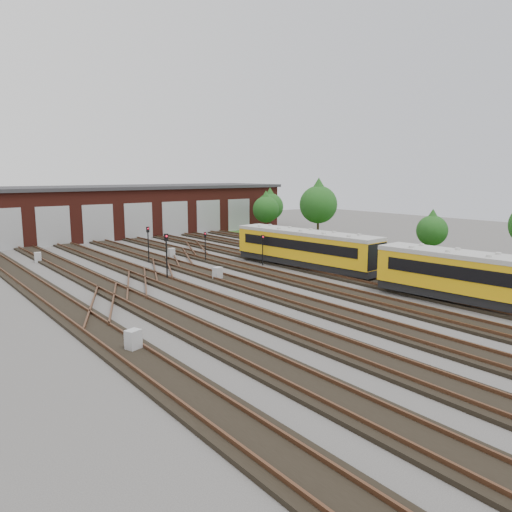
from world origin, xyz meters
TOP-DOWN VIEW (x-y plane):
  - ground at (0.00, 0.00)m, footprint 120.00×120.00m
  - track_network at (-0.17, 0.59)m, footprint 30.40×70.00m
  - maintenance_shed at (-0.01, 39.97)m, footprint 51.00×12.50m
  - grass_verge at (19.00, 10.00)m, footprint 8.00×55.00m
  - metro_train at (6.00, -8.56)m, footprint 3.86×46.25m
  - signal_mast_0 at (-5.34, 10.47)m, footprint 0.30×0.28m
  - signal_mast_1 at (-3.20, 18.18)m, footprint 0.27×0.26m
  - signal_mast_2 at (4.10, 10.84)m, footprint 0.27×0.25m
  - signal_mast_3 at (1.01, 15.31)m, footprint 0.25×0.23m
  - relay_cabinet_0 at (-13.72, -2.46)m, footprint 0.76×0.70m
  - relay_cabinet_1 at (-11.14, 24.35)m, footprint 0.61×0.53m
  - relay_cabinet_2 at (-2.43, 7.98)m, footprint 0.71×0.63m
  - relay_cabinet_3 at (-0.46, 19.04)m, footprint 0.59×0.49m
  - relay_cabinet_4 at (12.38, 23.97)m, footprint 0.79×0.73m
  - tree_0 at (18.36, 28.36)m, footprint 3.47×3.47m
  - tree_1 at (20.64, 30.32)m, footprint 3.66×3.66m
  - tree_2 at (19.94, 20.22)m, footprint 4.51×4.51m
  - tree_3 at (18.67, 3.84)m, footprint 2.86×2.86m
  - bush_0 at (17.56, 5.71)m, footprint 1.30×1.30m
  - bush_1 at (16.31, 23.23)m, footprint 1.60×1.60m
  - bush_2 at (18.58, 34.68)m, footprint 1.31×1.31m

SIDE VIEW (x-z plane):
  - ground at x=0.00m, z-range 0.00..0.00m
  - grass_verge at x=19.00m, z-range 0.00..0.05m
  - track_network at x=-0.17m, z-range -0.06..0.27m
  - relay_cabinet_1 at x=-11.14m, z-range 0.00..0.93m
  - relay_cabinet_3 at x=-0.46m, z-range 0.00..0.96m
  - relay_cabinet_2 at x=-2.43m, z-range 0.00..1.04m
  - relay_cabinet_0 at x=-13.72m, z-range 0.00..1.05m
  - relay_cabinet_4 at x=12.38m, z-range 0.00..1.07m
  - bush_0 at x=17.56m, z-range 0.00..1.30m
  - bush_2 at x=18.58m, z-range 0.00..1.31m
  - bush_1 at x=16.31m, z-range 0.00..1.60m
  - signal_mast_2 at x=4.10m, z-range 0.39..3.08m
  - signal_mast_3 at x=1.01m, z-range 0.38..3.13m
  - metro_train at x=6.00m, z-range 0.37..3.27m
  - signal_mast_1 at x=-3.20m, z-range 0.45..3.71m
  - signal_mast_0 at x=-5.34m, z-range 0.49..4.02m
  - tree_3 at x=18.67m, z-range 0.67..5.42m
  - maintenance_shed at x=-0.01m, z-range 0.03..6.38m
  - tree_0 at x=18.36m, z-range 0.82..6.57m
  - tree_1 at x=20.64m, z-range 0.86..6.93m
  - tree_2 at x=19.94m, z-range 1.07..8.54m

